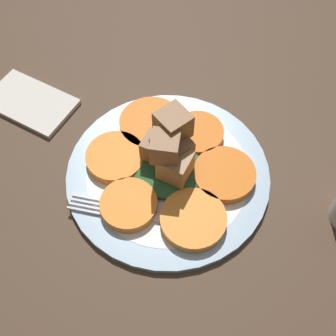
{
  "coord_description": "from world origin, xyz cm",
  "views": [
    {
      "loc": [
        15.65,
        -27.93,
        55.5
      ],
      "look_at": [
        0.0,
        0.0,
        4.1
      ],
      "focal_mm": 45.0,
      "sensor_mm": 36.0,
      "label": 1
    }
  ],
  "objects": [
    {
      "name": "plate",
      "position": [
        0.0,
        0.0,
        2.52
      ],
      "size": [
        29.76,
        29.76,
        1.05
      ],
      "color": "#99B7D1",
      "rests_on": "table_slab"
    },
    {
      "name": "carrot_slice_0",
      "position": [
        -7.76,
        -1.98,
        3.79
      ],
      "size": [
        8.72,
        8.72,
        1.39
      ],
      "primitive_type": "cylinder",
      "color": "orange",
      "rests_on": "plate"
    },
    {
      "name": "napkin",
      "position": [
        -26.57,
        0.94,
        2.4
      ],
      "size": [
        14.34,
        8.6,
        0.8
      ],
      "color": "silver",
      "rests_on": "table_slab"
    },
    {
      "name": "carrot_slice_4",
      "position": [
        0.87,
        7.86,
        3.79
      ],
      "size": [
        7.82,
        7.82,
        1.39
      ],
      "primitive_type": "cylinder",
      "color": "orange",
      "rests_on": "plate"
    },
    {
      "name": "fork",
      "position": [
        -0.68,
        -8.26,
        3.3
      ],
      "size": [
        19.23,
        7.46,
        0.4
      ],
      "rotation": [
        0.0,
        0.0,
        0.3
      ],
      "color": "silver",
      "rests_on": "plate"
    },
    {
      "name": "carrot_slice_3",
      "position": [
        7.49,
        3.17,
        3.79
      ],
      "size": [
        8.98,
        8.98,
        1.39
      ],
      "primitive_type": "cylinder",
      "color": "orange",
      "rests_on": "plate"
    },
    {
      "name": "carrot_slice_2",
      "position": [
        6.85,
        -5.26,
        3.79
      ],
      "size": [
        9.04,
        9.04,
        1.39
      ],
      "primitive_type": "cylinder",
      "color": "orange",
      "rests_on": "plate"
    },
    {
      "name": "carrot_slice_1",
      "position": [
        -1.91,
        -7.64,
        3.79
      ],
      "size": [
        7.94,
        7.94,
        1.39
      ],
      "primitive_type": "cylinder",
      "color": "orange",
      "rests_on": "plate"
    },
    {
      "name": "table_slab",
      "position": [
        0.0,
        0.0,
        1.0
      ],
      "size": [
        120.0,
        120.0,
        2.0
      ],
      "primitive_type": "cube",
      "color": "#4C3828",
      "rests_on": "ground"
    },
    {
      "name": "center_pile",
      "position": [
        -0.26,
        0.53,
        6.65
      ],
      "size": [
        10.96,
        10.24,
        9.69
      ],
      "color": "#2D6033",
      "rests_on": "plate"
    },
    {
      "name": "carrot_slice_5",
      "position": [
        -6.29,
        5.96,
        3.79
      ],
      "size": [
        9.94,
        9.94,
        1.39
      ],
      "primitive_type": "cylinder",
      "color": "orange",
      "rests_on": "plate"
    }
  ]
}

